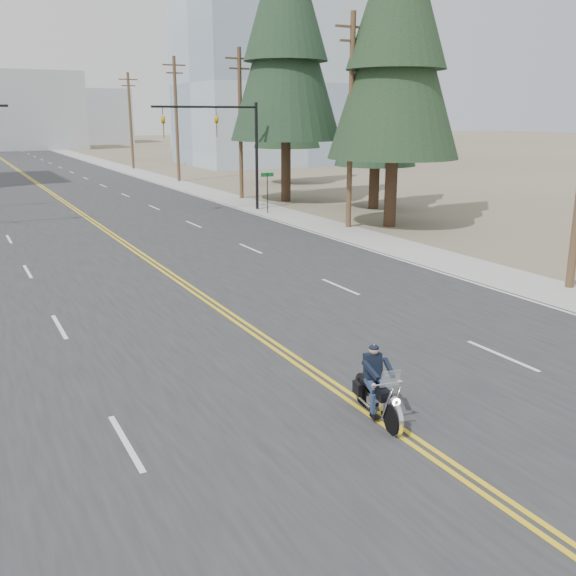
# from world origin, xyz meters

# --- Properties ---
(ground_plane) EXTENTS (400.00, 400.00, 0.00)m
(ground_plane) POSITION_xyz_m (0.00, 0.00, 0.00)
(ground_plane) COLOR #776D56
(ground_plane) RESTS_ON ground
(road) EXTENTS (20.00, 200.00, 0.01)m
(road) POSITION_xyz_m (0.00, 70.00, 0.01)
(road) COLOR #303033
(road) RESTS_ON ground
(sidewalk_right) EXTENTS (3.00, 200.00, 0.01)m
(sidewalk_right) POSITION_xyz_m (11.50, 70.00, 0.01)
(sidewalk_right) COLOR #A5A5A0
(sidewalk_right) RESTS_ON ground
(traffic_mast_right) EXTENTS (7.10, 0.26, 7.00)m
(traffic_mast_right) POSITION_xyz_m (8.98, 32.00, 4.94)
(traffic_mast_right) COLOR black
(traffic_mast_right) RESTS_ON ground
(street_sign) EXTENTS (0.90, 0.06, 2.62)m
(street_sign) POSITION_xyz_m (10.80, 30.00, 1.80)
(street_sign) COLOR black
(street_sign) RESTS_ON ground
(utility_pole_b) EXTENTS (2.20, 0.30, 11.50)m
(utility_pole_b) POSITION_xyz_m (12.50, 23.00, 5.98)
(utility_pole_b) COLOR brown
(utility_pole_b) RESTS_ON ground
(utility_pole_c) EXTENTS (2.20, 0.30, 11.00)m
(utility_pole_c) POSITION_xyz_m (12.50, 38.00, 5.73)
(utility_pole_c) COLOR brown
(utility_pole_c) RESTS_ON ground
(utility_pole_d) EXTENTS (2.20, 0.30, 11.50)m
(utility_pole_d) POSITION_xyz_m (12.50, 53.00, 5.98)
(utility_pole_d) COLOR brown
(utility_pole_d) RESTS_ON ground
(utility_pole_e) EXTENTS (2.20, 0.30, 11.00)m
(utility_pole_e) POSITION_xyz_m (12.50, 70.00, 5.73)
(utility_pole_e) COLOR brown
(utility_pole_e) RESTS_ON ground
(glass_building) EXTENTS (24.00, 16.00, 20.00)m
(glass_building) POSITION_xyz_m (32.00, 70.00, 10.00)
(glass_building) COLOR #9EB5CC
(glass_building) RESTS_ON ground
(haze_bldg_b) EXTENTS (18.00, 14.00, 14.00)m
(haze_bldg_b) POSITION_xyz_m (8.00, 125.00, 7.00)
(haze_bldg_b) COLOR #ADB2B7
(haze_bldg_b) RESTS_ON ground
(haze_bldg_c) EXTENTS (16.00, 12.00, 18.00)m
(haze_bldg_c) POSITION_xyz_m (40.00, 110.00, 9.00)
(haze_bldg_c) COLOR #B7BCC6
(haze_bldg_c) RESTS_ON ground
(haze_bldg_e) EXTENTS (14.00, 14.00, 12.00)m
(haze_bldg_e) POSITION_xyz_m (25.00, 150.00, 6.00)
(haze_bldg_e) COLOR #B7BCC6
(haze_bldg_e) RESTS_ON ground
(motorcyclist) EXTENTS (1.19, 2.12, 1.56)m
(motorcyclist) POSITION_xyz_m (-0.04, 2.60, 0.78)
(motorcyclist) COLOR black
(motorcyclist) RESTS_ON ground
(conifer_near) EXTENTS (7.28, 7.28, 19.27)m
(conifer_near) POSITION_xyz_m (14.82, 22.23, 11.06)
(conifer_near) COLOR #382619
(conifer_near) RESTS_ON ground
(conifer_mid) EXTENTS (5.46, 5.46, 14.57)m
(conifer_mid) POSITION_xyz_m (18.26, 28.70, 8.36)
(conifer_mid) COLOR #382619
(conifer_mid) RESTS_ON ground
(conifer_tall) EXTENTS (7.98, 7.98, 22.18)m
(conifer_tall) POSITION_xyz_m (14.76, 34.99, 12.74)
(conifer_tall) COLOR #382619
(conifer_tall) RESTS_ON ground
(conifer_far) EXTENTS (6.15, 6.15, 16.48)m
(conifer_far) POSITION_xyz_m (20.79, 46.26, 9.46)
(conifer_far) COLOR #382619
(conifer_far) RESTS_ON ground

